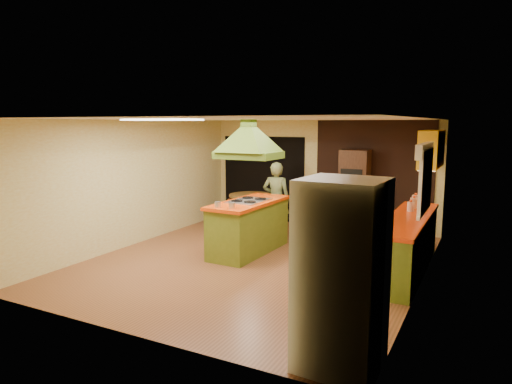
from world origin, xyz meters
The scene contains 21 objects.
ground centered at (0.00, 0.00, 0.00)m, with size 6.50×6.50×0.00m, color brown.
room_walls centered at (0.00, 0.00, 1.25)m, with size 5.50×6.50×6.50m.
ceiling_plane centered at (0.00, 0.00, 2.50)m, with size 6.50×6.50×0.00m, color silver.
brick_panel centered at (1.25, 3.23, 1.25)m, with size 2.64×0.03×2.50m, color #381E14.
nook_opening centered at (-1.50, 3.23, 1.05)m, with size 2.20×0.03×2.10m, color black.
right_counter centered at (2.45, 0.60, 0.46)m, with size 0.62×3.05×0.92m.
upper_cabinets centered at (2.57, 2.20, 1.95)m, with size 0.34×1.40×0.70m, color yellow.
window_right centered at (2.70, 0.40, 1.77)m, with size 0.12×1.35×1.06m.
fluor_panel centered at (-1.10, -1.20, 2.48)m, with size 1.20×0.60×0.03m, color white.
kitchen_island centered at (-0.41, 0.42, 0.50)m, with size 0.86×2.00×1.00m.
range_hood centered at (-0.41, 0.42, 2.25)m, with size 1.12×0.81×0.80m.
man centered at (-0.46, 1.76, 0.81)m, with size 0.59×0.39×1.62m, color #535B30.
refrigerator centered at (2.35, -2.82, 0.96)m, with size 0.79×0.74×1.91m, color white.
wall_oven centered at (0.92, 2.95, 0.93)m, with size 0.63×0.62×1.85m.
dining_table centered at (-1.30, 2.24, 0.56)m, with size 1.06×1.06×0.79m.
chair_left centered at (-2.00, 2.14, 0.34)m, with size 0.37×0.37×0.68m, color brown, non-canonical shape.
chair_near centered at (-1.05, 1.59, 0.34)m, with size 0.38×0.38×0.69m, color brown, non-canonical shape.
pendant_lamp centered at (-1.30, 2.24, 1.90)m, with size 0.32×0.32×0.21m, color #FF9E3F.
canister_large centered at (2.40, 1.68, 1.02)m, with size 0.14×0.14×0.20m, color beige.
canister_medium centered at (2.40, 1.47, 1.01)m, with size 0.13×0.13×0.18m, color beige.
canister_small centered at (2.40, 1.12, 1.00)m, with size 0.12×0.12×0.16m, color beige.
Camera 1 is at (3.57, -7.01, 2.43)m, focal length 32.00 mm.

